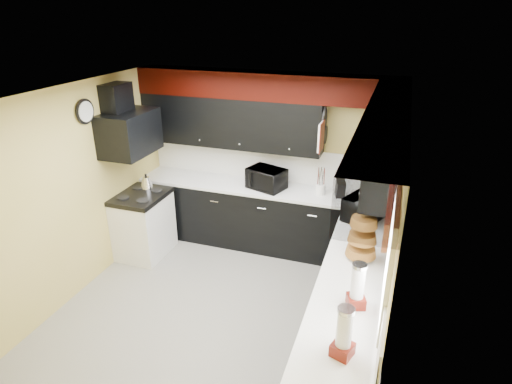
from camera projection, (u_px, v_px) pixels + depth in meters
ground at (222, 305)px, 5.11m from camera, size 3.60×3.60×0.00m
wall_back at (268, 159)px, 6.17m from camera, size 3.60×0.06×2.50m
wall_right at (392, 238)px, 4.08m from camera, size 0.06×3.60×2.50m
wall_left at (81, 190)px, 5.14m from camera, size 0.06×3.60×2.50m
ceiling at (214, 94)px, 4.11m from camera, size 3.60×3.60×0.06m
cab_back at (261, 217)px, 6.23m from camera, size 3.60×0.60×0.90m
cab_right at (349, 318)px, 4.23m from camera, size 0.60×3.00×0.90m
counter_back at (262, 188)px, 6.04m from camera, size 3.62×0.64×0.04m
counter_right at (354, 278)px, 4.04m from camera, size 0.64×3.02×0.04m
splash_back at (268, 163)px, 6.19m from camera, size 3.60×0.02×0.50m
splash_right at (390, 243)px, 4.11m from camera, size 0.02×3.60×0.50m
upper_back at (231, 122)px, 5.94m from camera, size 2.60×0.35×0.70m
upper_right at (386, 153)px, 4.69m from camera, size 0.35×1.80×0.70m
soffit_back at (265, 86)px, 5.58m from camera, size 3.60×0.36×0.35m
soffit_right at (385, 131)px, 3.55m from camera, size 0.36×3.24×0.35m
stove at (144, 226)px, 6.03m from camera, size 0.60×0.75×0.86m
cooktop at (140, 196)px, 5.84m from camera, size 0.62×0.77×0.06m
hood at (130, 133)px, 5.50m from camera, size 0.50×0.78×0.55m
hood_duct at (117, 100)px, 5.37m from camera, size 0.24×0.40×0.40m
window at (390, 259)px, 3.18m from camera, size 0.03×0.86×0.96m
valance at (389, 210)px, 3.04m from camera, size 0.04×0.88×0.20m
pan_top at (325, 116)px, 5.41m from camera, size 0.03×0.22×0.40m
pan_mid at (322, 138)px, 5.40m from camera, size 0.03×0.28×0.46m
pan_low at (325, 135)px, 5.64m from camera, size 0.03×0.24×0.42m
cut_board at (321, 137)px, 5.27m from camera, size 0.03×0.26×0.35m
baskets at (362, 237)px, 4.23m from camera, size 0.27×0.27×0.50m
clock at (85, 112)px, 4.98m from camera, size 0.03×0.30×0.30m
deco_plate at (403, 148)px, 3.38m from camera, size 0.03×0.24×0.24m
toaster_oven at (266, 179)px, 5.92m from camera, size 0.60×0.55×0.29m
microwave at (365, 207)px, 5.07m from camera, size 0.54×0.63×0.29m
utensil_crock at (320, 189)px, 5.76m from camera, size 0.18×0.18×0.15m
knife_block at (340, 189)px, 5.64m from camera, size 0.15×0.18×0.25m
kettle at (146, 182)px, 6.02m from camera, size 0.19×0.19×0.16m
dispenser_a at (357, 287)px, 3.55m from camera, size 0.18×0.18×0.39m
dispenser_b at (344, 334)px, 3.05m from camera, size 0.19×0.19×0.39m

